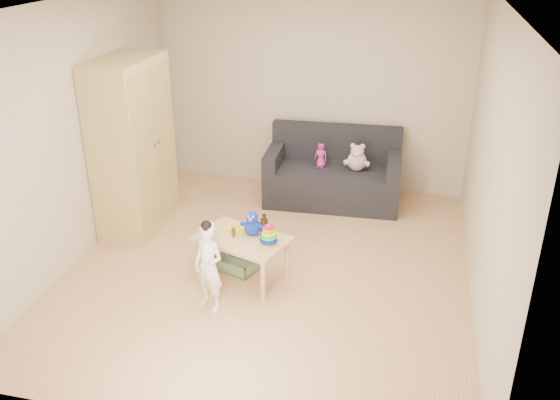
% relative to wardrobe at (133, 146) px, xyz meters
% --- Properties ---
extents(room, '(4.50, 4.50, 4.50)m').
position_rel_wardrobe_xyz_m(room, '(1.72, -0.60, 0.33)').
color(room, tan).
rests_on(room, ground).
extents(wardrobe, '(0.54, 1.08, 1.95)m').
position_rel_wardrobe_xyz_m(wardrobe, '(0.00, 0.00, 0.00)').
color(wardrobe, tan).
rests_on(wardrobe, ground).
extents(sofa, '(1.68, 0.89, 0.47)m').
position_rel_wardrobe_xyz_m(sofa, '(2.10, 1.14, -0.74)').
color(sofa, black).
rests_on(sofa, ground).
extents(play_table, '(1.00, 0.80, 0.46)m').
position_rel_wardrobe_xyz_m(play_table, '(1.52, -0.87, -0.75)').
color(play_table, '#DABF78').
rests_on(play_table, ground).
extents(storage_bin, '(0.52, 0.45, 0.13)m').
position_rel_wardrobe_xyz_m(storage_bin, '(1.40, -0.70, -0.91)').
color(storage_bin, '#63815E').
rests_on(storage_bin, ground).
extents(toddler, '(0.37, 0.32, 0.84)m').
position_rel_wardrobe_xyz_m(toddler, '(1.36, -1.41, -0.55)').
color(toddler, white).
rests_on(toddler, ground).
extents(pink_bear, '(0.26, 0.23, 0.29)m').
position_rel_wardrobe_xyz_m(pink_bear, '(2.40, 1.12, -0.36)').
color(pink_bear, '#DEA4C6').
rests_on(pink_bear, sofa).
extents(doll, '(0.17, 0.13, 0.31)m').
position_rel_wardrobe_xyz_m(doll, '(1.95, 1.11, -0.35)').
color(doll, '#D9289D').
rests_on(doll, sofa).
extents(ring_stacker, '(0.17, 0.17, 0.20)m').
position_rel_wardrobe_xyz_m(ring_stacker, '(1.80, -0.94, -0.44)').
color(ring_stacker, '#FDAB0D').
rests_on(ring_stacker, play_table).
extents(brown_bottle, '(0.07, 0.07, 0.21)m').
position_rel_wardrobe_xyz_m(brown_bottle, '(1.71, -0.76, -0.43)').
color(brown_bottle, black).
rests_on(brown_bottle, play_table).
extents(blue_plush, '(0.27, 0.26, 0.26)m').
position_rel_wardrobe_xyz_m(blue_plush, '(1.59, -0.78, -0.39)').
color(blue_plush, '#1533C4').
rests_on(blue_plush, play_table).
extents(wooden_figure, '(0.06, 0.06, 0.11)m').
position_rel_wardrobe_xyz_m(wooden_figure, '(1.43, -0.88, -0.46)').
color(wooden_figure, brown).
rests_on(wooden_figure, play_table).
extents(yellow_book, '(0.25, 0.25, 0.01)m').
position_rel_wardrobe_xyz_m(yellow_book, '(1.44, -0.74, -0.51)').
color(yellow_book, '#D0D216').
rests_on(yellow_book, play_table).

